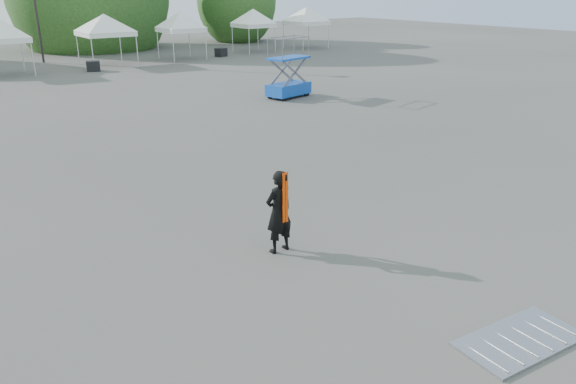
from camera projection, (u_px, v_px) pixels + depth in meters
ground at (271, 214)px, 13.41m from camera, size 120.00×120.00×0.00m
tree_far_e at (237, 1)px, 52.28m from camera, size 3.84×3.84×5.84m
tent_f at (104, 18)px, 36.74m from camera, size 4.48×4.48×3.88m
tent_g at (180, 15)px, 39.75m from camera, size 3.89×3.89×3.88m
tent_h at (253, 12)px, 44.12m from camera, size 3.77×3.77×3.88m
tent_extra_8 at (306, 11)px, 46.87m from camera, size 4.12×4.12×3.88m
man at (279, 212)px, 11.25m from camera, size 0.66×0.46×1.74m
scissor_lift at (288, 67)px, 26.69m from camera, size 2.38×1.55×2.83m
barrier_left at (520, 340)px, 8.62m from camera, size 2.10×1.20×0.06m
crate_mid at (93, 66)px, 35.15m from camera, size 0.97×0.85×0.63m
crate_east at (221, 52)px, 42.31m from camera, size 0.95×0.84×0.62m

